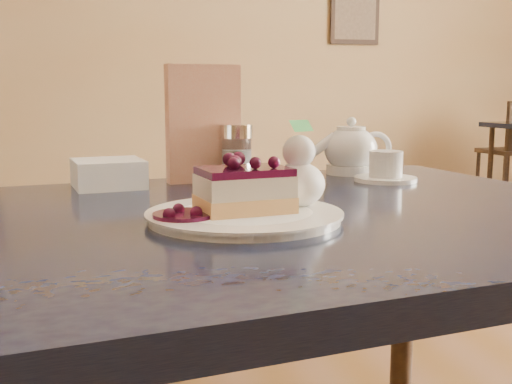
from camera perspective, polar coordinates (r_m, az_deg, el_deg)
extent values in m
cube|color=tan|center=(5.60, -9.37, 14.87)|extent=(8.00, 0.02, 3.00)
cube|color=black|center=(5.98, 8.79, 15.48)|extent=(0.45, 0.03, 0.55)
cube|color=black|center=(0.91, -2.18, -3.23)|extent=(1.31, 0.98, 0.04)
cylinder|color=black|center=(1.55, 12.86, -12.64)|extent=(0.05, 0.05, 0.71)
cylinder|color=white|center=(0.86, -1.04, -2.19)|extent=(0.26, 0.26, 0.01)
cube|color=#E49A5B|center=(0.85, -1.05, -1.07)|extent=(0.13, 0.10, 0.02)
cube|color=beige|center=(0.85, -1.05, 0.59)|extent=(0.13, 0.10, 0.03)
cube|color=black|center=(0.85, -1.05, 1.86)|extent=(0.13, 0.10, 0.01)
ellipsoid|color=white|center=(0.89, 3.81, 0.68)|extent=(0.07, 0.07, 0.06)
cylinder|color=black|center=(0.82, -6.44, -2.06)|extent=(0.08, 0.08, 0.01)
cylinder|color=white|center=(1.25, 11.43, 1.15)|extent=(0.12, 0.12, 0.01)
cylinder|color=white|center=(1.25, 11.47, 2.46)|extent=(0.06, 0.06, 0.05)
ellipsoid|color=white|center=(1.34, 8.41, 3.58)|extent=(0.11, 0.11, 0.09)
cylinder|color=white|center=(1.34, 8.46, 5.82)|extent=(0.06, 0.06, 0.01)
cylinder|color=white|center=(1.32, 5.37, 3.53)|extent=(0.06, 0.02, 0.05)
cube|color=beige|center=(1.21, -4.69, 6.05)|extent=(0.14, 0.05, 0.22)
cylinder|color=white|center=(1.20, -1.73, 2.81)|extent=(0.06, 0.06, 0.08)
cylinder|color=silver|center=(1.19, -1.74, 5.43)|extent=(0.06, 0.06, 0.02)
cube|color=white|center=(1.18, -12.99, 1.62)|extent=(0.14, 0.14, 0.05)
cylinder|color=black|center=(5.40, 20.09, 2.11)|extent=(0.04, 0.04, 0.64)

